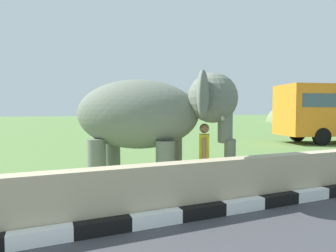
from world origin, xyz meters
name	(u,v)px	position (x,y,z in m)	size (l,w,h in m)	color
barrier_parapet	(105,198)	(2.00, 4.17, 0.50)	(28.00, 0.36, 1.00)	tan
elephant	(150,116)	(3.45, 6.01, 1.84)	(3.94, 3.63, 2.84)	slate
person_handler	(204,154)	(4.58, 5.35, 0.93)	(0.41, 0.60, 1.66)	navy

